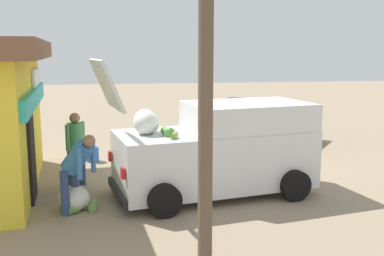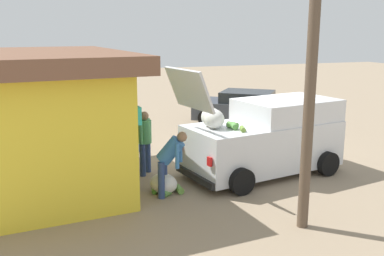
{
  "view_description": "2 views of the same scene",
  "coord_description": "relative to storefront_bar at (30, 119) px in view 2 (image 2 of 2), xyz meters",
  "views": [
    {
      "loc": [
        -10.5,
        2.6,
        2.93
      ],
      "look_at": [
        0.3,
        0.85,
        1.04
      ],
      "focal_mm": 41.93,
      "sensor_mm": 36.0,
      "label": 1
    },
    {
      "loc": [
        -11.32,
        5.98,
        3.62
      ],
      "look_at": [
        0.52,
        1.84,
        0.8
      ],
      "focal_mm": 41.1,
      "sensor_mm": 36.0,
      "label": 2
    }
  ],
  "objects": [
    {
      "name": "storefront_bar",
      "position": [
        0.0,
        0.0,
        0.0
      ],
      "size": [
        5.95,
        4.82,
        3.14
      ],
      "color": "yellow",
      "rests_on": "ground_plane"
    },
    {
      "name": "parked_sedan",
      "position": [
        4.78,
        -7.88,
        -1.01
      ],
      "size": [
        3.91,
        4.29,
        1.28
      ],
      "color": "#383D47",
      "rests_on": "ground_plane"
    },
    {
      "name": "paint_bucket",
      "position": [
        2.3,
        -2.87,
        -1.43
      ],
      "size": [
        0.33,
        0.33,
        0.39
      ],
      "primitive_type": "cylinder",
      "color": "blue",
      "rests_on": "ground_plane"
    },
    {
      "name": "utility_pole",
      "position": [
        -3.93,
        -4.74,
        0.52
      ],
      "size": [
        0.2,
        0.2,
        4.29
      ],
      "primitive_type": "cylinder",
      "color": "brown",
      "rests_on": "ground_plane"
    },
    {
      "name": "unloaded_banana_pile",
      "position": [
        -1.41,
        -2.75,
        -1.42
      ],
      "size": [
        0.86,
        0.82,
        0.45
      ],
      "color": "silver",
      "rests_on": "ground_plane"
    },
    {
      "name": "ground_plane",
      "position": [
        0.84,
        -6.23,
        -1.63
      ],
      "size": [
        60.0,
        60.0,
        0.0
      ],
      "primitive_type": "plane",
      "color": "gray"
    },
    {
      "name": "vendor_standing",
      "position": [
        0.04,
        -2.67,
        -0.69
      ],
      "size": [
        0.48,
        0.48,
        1.63
      ],
      "color": "navy",
      "rests_on": "ground_plane"
    },
    {
      "name": "customer_bending",
      "position": [
        -1.62,
        -2.83,
        -0.75
      ],
      "size": [
        0.65,
        0.71,
        1.47
      ],
      "color": "navy",
      "rests_on": "ground_plane"
    },
    {
      "name": "delivery_van",
      "position": [
        -0.86,
        -5.61,
        -0.68
      ],
      "size": [
        2.69,
        4.57,
        2.78
      ],
      "color": "silver",
      "rests_on": "ground_plane"
    }
  ]
}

